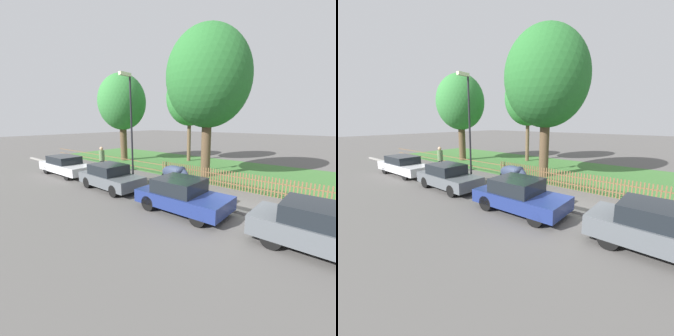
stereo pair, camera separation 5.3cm
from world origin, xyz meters
The scene contains 14 objects.
ground_plane centered at (0.00, 0.00, 0.00)m, with size 120.00×120.00×0.00m, color #565451.
kerb_stone centered at (0.00, 0.10, 0.06)m, with size 42.05×0.20×0.12m, color gray.
grass_strip centered at (0.00, 7.34, 0.01)m, with size 42.05×8.61×0.01m, color #3D7033.
park_fence centered at (0.00, 3.04, 0.49)m, with size 42.05×0.05×0.97m.
parked_car_silver_hatchback centered at (-11.49, -1.06, 0.66)m, with size 4.61×1.72×1.29m.
parked_car_black_saloon centered at (-6.39, -1.13, 0.68)m, with size 3.89×1.71×1.35m.
parked_car_navy_estate centered at (-1.61, -1.17, 0.69)m, with size 3.81×1.86×1.35m.
parked_car_red_compact centered at (3.19, -1.06, 0.69)m, with size 3.97×1.64×1.37m.
covered_motorcycle centered at (-4.21, 1.79, 0.68)m, with size 1.96×0.77×1.11m.
tree_nearest_kerb centered at (-13.06, 5.34, 5.25)m, with size 4.30×4.30×7.77m.
tree_behind_motorcycle centered at (-8.14, 8.88, 5.57)m, with size 4.15×4.15×7.97m.
tree_mid_park centered at (-3.91, 4.63, 6.17)m, with size 5.24×5.24×9.22m.
pedestrian_by_lamp centered at (-9.93, 0.78, 1.06)m, with size 0.43×0.43×1.88m.
street_lamp centered at (-6.72, 0.67, 3.88)m, with size 0.20×0.79×6.25m.
Camera 2 is at (3.51, -8.18, 3.61)m, focal length 24.00 mm.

